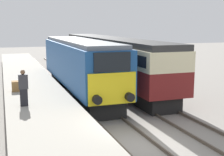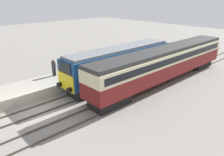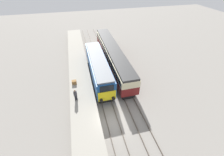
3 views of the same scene
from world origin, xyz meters
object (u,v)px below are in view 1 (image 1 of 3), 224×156
(person_on_platform, at_px, (23,88))
(luggage_crate, at_px, (18,86))
(locomotive, at_px, (79,65))
(passenger_carriage, at_px, (109,56))

(person_on_platform, relative_size, luggage_crate, 2.53)
(locomotive, bearing_deg, luggage_crate, -154.37)
(locomotive, relative_size, person_on_platform, 7.92)
(person_on_platform, bearing_deg, locomotive, 53.99)
(locomotive, xyz_separation_m, luggage_crate, (-4.25, -2.04, -0.85))
(passenger_carriage, relative_size, person_on_platform, 11.55)
(person_on_platform, bearing_deg, passenger_carriage, 50.52)
(locomotive, relative_size, luggage_crate, 20.08)
(passenger_carriage, bearing_deg, person_on_platform, -129.48)
(passenger_carriage, distance_m, luggage_crate, 9.48)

